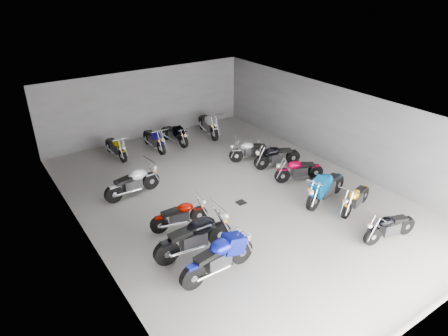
{
  "coord_description": "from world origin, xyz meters",
  "views": [
    {
      "loc": [
        -7.13,
        -9.94,
        7.26
      ],
      "look_at": [
        -0.11,
        0.39,
        1.0
      ],
      "focal_mm": 32.0,
      "sensor_mm": 36.0,
      "label": 1
    }
  ],
  "objects_px": {
    "motorcycle_left_c": "(194,236)",
    "motorcycle_right_e": "(277,156)",
    "drain_grate": "(241,202)",
    "motorcycle_right_d": "(299,170)",
    "motorcycle_left_f": "(133,182)",
    "motorcycle_right_f": "(251,150)",
    "motorcycle_left_d": "(180,215)",
    "motorcycle_back_c": "(154,139)",
    "motorcycle_back_b": "(116,147)",
    "motorcycle_back_e": "(208,124)",
    "motorcycle_right_c": "(326,187)",
    "motorcycle_back_d": "(175,134)",
    "motorcycle_right_a": "(390,226)",
    "motorcycle_right_b": "(356,198)",
    "motorcycle_left_b": "(219,257)"
  },
  "relations": [
    {
      "from": "motorcycle_left_c",
      "to": "motorcycle_right_e",
      "type": "bearing_deg",
      "value": 119.94
    },
    {
      "from": "drain_grate",
      "to": "motorcycle_right_d",
      "type": "xyz_separation_m",
      "value": [
        2.74,
        0.07,
        0.46
      ]
    },
    {
      "from": "motorcycle_left_f",
      "to": "motorcycle_right_f",
      "type": "bearing_deg",
      "value": 83.22
    },
    {
      "from": "motorcycle_left_d",
      "to": "motorcycle_right_e",
      "type": "relative_size",
      "value": 0.93
    },
    {
      "from": "motorcycle_right_e",
      "to": "motorcycle_back_c",
      "type": "relative_size",
      "value": 0.98
    },
    {
      "from": "motorcycle_back_b",
      "to": "motorcycle_back_e",
      "type": "xyz_separation_m",
      "value": [
        4.61,
        -0.07,
        0.09
      ]
    },
    {
      "from": "motorcycle_right_c",
      "to": "motorcycle_back_e",
      "type": "distance_m",
      "value": 7.49
    },
    {
      "from": "motorcycle_right_c",
      "to": "motorcycle_back_d",
      "type": "xyz_separation_m",
      "value": [
        -1.89,
        7.46,
        -0.09
      ]
    },
    {
      "from": "motorcycle_back_b",
      "to": "motorcycle_right_a",
      "type": "bearing_deg",
      "value": 110.62
    },
    {
      "from": "motorcycle_right_b",
      "to": "motorcycle_right_d",
      "type": "distance_m",
      "value": 2.58
    },
    {
      "from": "motorcycle_left_f",
      "to": "motorcycle_right_a",
      "type": "distance_m",
      "value": 8.51
    },
    {
      "from": "motorcycle_right_b",
      "to": "motorcycle_right_e",
      "type": "height_order",
      "value": "motorcycle_right_e"
    },
    {
      "from": "motorcycle_right_c",
      "to": "motorcycle_back_b",
      "type": "distance_m",
      "value": 8.88
    },
    {
      "from": "motorcycle_right_e",
      "to": "motorcycle_left_c",
      "type": "bearing_deg",
      "value": 131.45
    },
    {
      "from": "motorcycle_left_d",
      "to": "motorcycle_right_b",
      "type": "relative_size",
      "value": 1.01
    },
    {
      "from": "motorcycle_right_d",
      "to": "motorcycle_back_d",
      "type": "relative_size",
      "value": 0.96
    },
    {
      "from": "motorcycle_right_a",
      "to": "motorcycle_left_f",
      "type": "bearing_deg",
      "value": 47.99
    },
    {
      "from": "motorcycle_right_d",
      "to": "motorcycle_back_d",
      "type": "bearing_deg",
      "value": 41.36
    },
    {
      "from": "motorcycle_right_d",
      "to": "motorcycle_back_e",
      "type": "bearing_deg",
      "value": 24.04
    },
    {
      "from": "motorcycle_right_b",
      "to": "motorcycle_right_f",
      "type": "distance_m",
      "value": 5.02
    },
    {
      "from": "motorcycle_right_e",
      "to": "motorcycle_back_d",
      "type": "height_order",
      "value": "motorcycle_right_e"
    },
    {
      "from": "motorcycle_left_f",
      "to": "motorcycle_right_c",
      "type": "bearing_deg",
      "value": 46.19
    },
    {
      "from": "motorcycle_right_d",
      "to": "motorcycle_right_c",
      "type": "bearing_deg",
      "value": -169.24
    },
    {
      "from": "motorcycle_back_d",
      "to": "motorcycle_left_c",
      "type": "bearing_deg",
      "value": 57.11
    },
    {
      "from": "motorcycle_back_d",
      "to": "motorcycle_right_c",
      "type": "bearing_deg",
      "value": 95.23
    },
    {
      "from": "motorcycle_back_e",
      "to": "drain_grate",
      "type": "bearing_deg",
      "value": 78.9
    },
    {
      "from": "motorcycle_left_d",
      "to": "motorcycle_back_c",
      "type": "height_order",
      "value": "motorcycle_back_c"
    },
    {
      "from": "motorcycle_left_c",
      "to": "motorcycle_left_d",
      "type": "xyz_separation_m",
      "value": [
        0.27,
        1.36,
        -0.13
      ]
    },
    {
      "from": "drain_grate",
      "to": "motorcycle_back_e",
      "type": "bearing_deg",
      "value": 67.88
    },
    {
      "from": "motorcycle_right_f",
      "to": "motorcycle_back_c",
      "type": "distance_m",
      "value": 4.39
    },
    {
      "from": "motorcycle_right_d",
      "to": "motorcycle_back_c",
      "type": "height_order",
      "value": "motorcycle_back_c"
    },
    {
      "from": "motorcycle_right_a",
      "to": "motorcycle_back_c",
      "type": "relative_size",
      "value": 0.92
    },
    {
      "from": "motorcycle_left_d",
      "to": "motorcycle_right_a",
      "type": "xyz_separation_m",
      "value": [
        4.82,
        -4.04,
        0.01
      ]
    },
    {
      "from": "motorcycle_right_e",
      "to": "motorcycle_back_c",
      "type": "xyz_separation_m",
      "value": [
        -3.34,
        4.4,
        0.0
      ]
    },
    {
      "from": "drain_grate",
      "to": "motorcycle_left_c",
      "type": "distance_m",
      "value": 3.13
    },
    {
      "from": "motorcycle_left_f",
      "to": "motorcycle_back_d",
      "type": "height_order",
      "value": "motorcycle_left_f"
    },
    {
      "from": "motorcycle_right_d",
      "to": "motorcycle_back_b",
      "type": "bearing_deg",
      "value": 60.63
    },
    {
      "from": "motorcycle_left_d",
      "to": "motorcycle_back_c",
      "type": "relative_size",
      "value": 0.91
    },
    {
      "from": "motorcycle_right_f",
      "to": "motorcycle_left_d",
      "type": "bearing_deg",
      "value": 140.12
    },
    {
      "from": "motorcycle_left_f",
      "to": "motorcycle_back_b",
      "type": "xyz_separation_m",
      "value": [
        0.65,
        3.44,
        -0.05
      ]
    },
    {
      "from": "motorcycle_right_a",
      "to": "motorcycle_right_f",
      "type": "relative_size",
      "value": 1.02
    },
    {
      "from": "motorcycle_right_f",
      "to": "motorcycle_back_b",
      "type": "xyz_separation_m",
      "value": [
        -4.55,
        3.51,
        0.0
      ]
    },
    {
      "from": "motorcycle_left_c",
      "to": "motorcycle_right_b",
      "type": "relative_size",
      "value": 1.3
    },
    {
      "from": "motorcycle_right_c",
      "to": "motorcycle_back_b",
      "type": "relative_size",
      "value": 1.17
    },
    {
      "from": "motorcycle_left_b",
      "to": "motorcycle_back_b",
      "type": "height_order",
      "value": "motorcycle_left_b"
    },
    {
      "from": "motorcycle_left_c",
      "to": "motorcycle_right_c",
      "type": "relative_size",
      "value": 1.06
    },
    {
      "from": "motorcycle_left_b",
      "to": "motorcycle_right_f",
      "type": "xyz_separation_m",
      "value": [
        4.97,
        5.06,
        -0.09
      ]
    },
    {
      "from": "motorcycle_left_b",
      "to": "motorcycle_right_d",
      "type": "height_order",
      "value": "motorcycle_left_b"
    },
    {
      "from": "motorcycle_left_b",
      "to": "motorcycle_right_b",
      "type": "bearing_deg",
      "value": 86.88
    },
    {
      "from": "motorcycle_back_e",
      "to": "motorcycle_right_e",
      "type": "bearing_deg",
      "value": 106.46
    }
  ]
}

